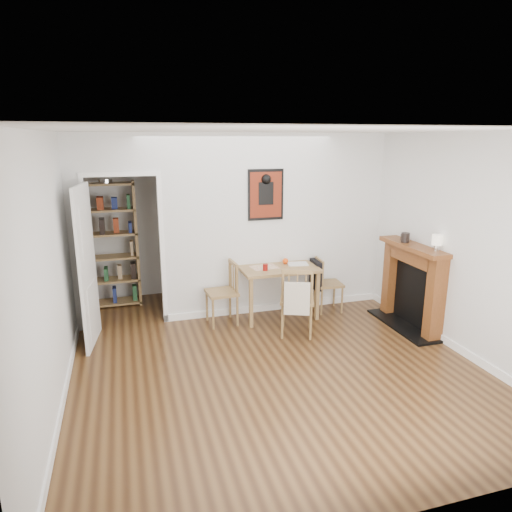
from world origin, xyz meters
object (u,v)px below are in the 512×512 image
object	(u,v)px
bookshelf	(111,246)
ceramic_jar_b	(403,237)
orange_fruit	(285,261)
notebook	(298,264)
ceramic_jar_a	(405,238)
dining_table	(278,273)
chair_left	(222,293)
chair_right	(327,284)
chair_front	(297,300)
red_glass	(265,267)
mantel_lamp	(437,241)
fireplace	(413,283)

from	to	relation	value
bookshelf	ceramic_jar_b	world-z (taller)	bookshelf
bookshelf	orange_fruit	xyz separation A→B (m)	(2.44, -1.05, -0.16)
notebook	ceramic_jar_b	xyz separation A→B (m)	(1.30, -0.63, 0.45)
orange_fruit	ceramic_jar_a	world-z (taller)	ceramic_jar_a
orange_fruit	ceramic_jar_b	xyz separation A→B (m)	(1.46, -0.71, 0.42)
dining_table	chair_left	xyz separation A→B (m)	(-0.84, -0.04, -0.21)
bookshelf	orange_fruit	size ratio (longest dim) A/B	22.93
chair_right	chair_front	bearing A→B (deg)	-138.44
bookshelf	ceramic_jar_b	distance (m)	4.28
red_glass	orange_fruit	size ratio (longest dim) A/B	1.08
dining_table	chair_front	xyz separation A→B (m)	(0.03, -0.66, -0.18)
chair_front	orange_fruit	xyz separation A→B (m)	(0.12, 0.78, 0.31)
notebook	mantel_lamp	size ratio (longest dim) A/B	1.42
dining_table	mantel_lamp	bearing A→B (deg)	-36.56
chair_left	notebook	distance (m)	1.20
chair_right	fireplace	xyz separation A→B (m)	(0.86, -0.85, 0.19)
chair_left	mantel_lamp	bearing A→B (deg)	-25.53
chair_right	orange_fruit	distance (m)	0.74
orange_fruit	fireplace	bearing A→B (deg)	-33.17
ceramic_jar_b	red_glass	bearing A→B (deg)	165.70
fireplace	orange_fruit	size ratio (longest dim) A/B	14.97
chair_right	chair_front	xyz separation A→B (m)	(-0.75, -0.66, 0.05)
chair_left	red_glass	world-z (taller)	chair_left
dining_table	mantel_lamp	xyz separation A→B (m)	(1.66, -1.23, 0.63)
chair_right	chair_front	size ratio (longest dim) A/B	0.87
notebook	ceramic_jar_a	size ratio (longest dim) A/B	2.16
mantel_lamp	ceramic_jar_b	bearing A→B (deg)	94.13
bookshelf	fireplace	xyz separation A→B (m)	(3.92, -2.02, -0.33)
mantel_lamp	ceramic_jar_a	xyz separation A→B (m)	(-0.10, 0.52, -0.06)
chair_front	mantel_lamp	bearing A→B (deg)	-19.23
chair_right	fireplace	bearing A→B (deg)	-44.73
chair_right	chair_front	distance (m)	1.00
bookshelf	mantel_lamp	xyz separation A→B (m)	(3.94, -2.40, 0.34)
notebook	fireplace	bearing A→B (deg)	-33.99
chair_right	red_glass	bearing A→B (deg)	-173.28
chair_front	ceramic_jar_a	distance (m)	1.70
dining_table	orange_fruit	xyz separation A→B (m)	(0.15, 0.12, 0.13)
ceramic_jar_a	red_glass	bearing A→B (deg)	161.59
red_glass	orange_fruit	xyz separation A→B (m)	(0.38, 0.24, -0.00)
notebook	ceramic_jar_a	world-z (taller)	ceramic_jar_a
chair_front	red_glass	xyz separation A→B (m)	(-0.26, 0.54, 0.31)
bookshelf	chair_left	bearing A→B (deg)	-39.83
chair_front	mantel_lamp	distance (m)	1.90
chair_front	red_glass	bearing A→B (deg)	115.81
notebook	mantel_lamp	bearing A→B (deg)	-43.43
notebook	red_glass	bearing A→B (deg)	-163.42
orange_fruit	ceramic_jar_a	distance (m)	1.69
bookshelf	red_glass	size ratio (longest dim) A/B	21.23
chair_front	ceramic_jar_a	world-z (taller)	ceramic_jar_a
ceramic_jar_a	fireplace	bearing A→B (deg)	-59.40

